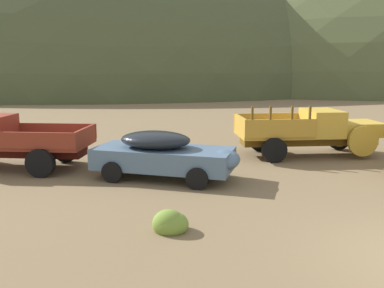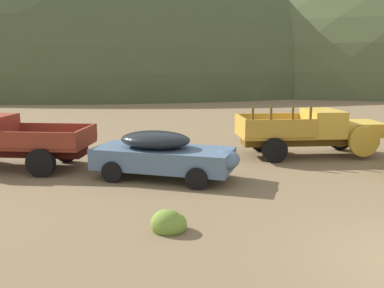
# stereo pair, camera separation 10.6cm
# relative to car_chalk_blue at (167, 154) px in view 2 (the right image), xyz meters

# --- Properties ---
(hill_far_left) EXTENTS (91.95, 64.03, 42.66)m
(hill_far_left) POSITION_rel_car_chalk_blue_xyz_m (-12.48, 58.02, -0.82)
(hill_far_left) COLOR #424C2D
(hill_far_left) RESTS_ON ground
(hill_center) EXTENTS (86.82, 74.99, 42.81)m
(hill_center) POSITION_rel_car_chalk_blue_xyz_m (33.50, 64.49, -0.82)
(hill_center) COLOR #4C5633
(hill_center) RESTS_ON ground
(car_chalk_blue) EXTENTS (5.07, 3.18, 1.57)m
(car_chalk_blue) POSITION_rel_car_chalk_blue_xyz_m (0.00, 0.00, 0.00)
(car_chalk_blue) COLOR slate
(car_chalk_blue) RESTS_ON ground
(truck_faded_yellow) EXTENTS (5.93, 2.65, 2.16)m
(truck_faded_yellow) POSITION_rel_car_chalk_blue_xyz_m (6.14, 3.34, 0.20)
(truck_faded_yellow) COLOR brown
(truck_faded_yellow) RESTS_ON ground
(bush_front_right) EXTENTS (0.83, 0.73, 0.64)m
(bush_front_right) POSITION_rel_car_chalk_blue_xyz_m (0.10, -4.43, -0.65)
(bush_front_right) COLOR olive
(bush_front_right) RESTS_ON ground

